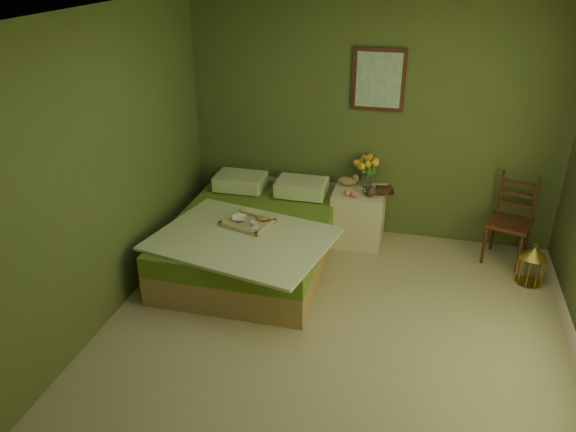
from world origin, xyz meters
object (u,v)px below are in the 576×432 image
(bed, at_px, (254,233))
(nightstand, at_px, (359,210))
(chair, at_px, (510,214))
(birdcage, at_px, (531,266))

(bed, relative_size, nightstand, 2.20)
(chair, distance_m, birdcage, 0.60)
(bed, bearing_deg, chair, 15.04)
(chair, relative_size, birdcage, 2.35)
(bed, distance_m, nightstand, 1.21)
(birdcage, bearing_deg, bed, -175.56)
(nightstand, bearing_deg, bed, -145.02)
(nightstand, height_order, chair, nightstand)
(nightstand, xyz_separation_m, birdcage, (1.75, -0.48, -0.17))
(bed, relative_size, birdcage, 5.82)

